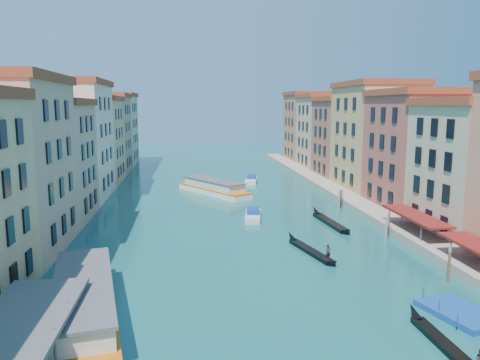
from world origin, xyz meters
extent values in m
cube|color=tan|center=(-26.00, 39.50, 9.50)|extent=(12.00, 17.00, 19.00)
cube|color=tan|center=(-26.00, 55.00, 8.25)|extent=(12.00, 14.00, 16.50)
cube|color=maroon|center=(-26.00, 55.00, 17.00)|extent=(12.80, 14.40, 1.00)
cube|color=beige|center=(-26.00, 71.00, 10.00)|extent=(12.00, 18.00, 20.00)
cube|color=maroon|center=(-26.00, 71.00, 20.50)|extent=(12.80, 18.40, 1.00)
cube|color=tan|center=(-26.00, 88.00, 8.75)|extent=(12.00, 16.00, 17.50)
cube|color=maroon|center=(-26.00, 88.00, 18.00)|extent=(12.80, 16.40, 1.00)
cube|color=tan|center=(-26.00, 103.50, 9.25)|extent=(12.00, 15.00, 18.50)
cube|color=maroon|center=(-26.00, 103.50, 19.00)|extent=(12.80, 15.40, 1.00)
cube|color=#C2AD8B|center=(-26.00, 119.50, 9.50)|extent=(12.00, 17.00, 19.00)
cube|color=maroon|center=(-26.00, 119.50, 19.50)|extent=(12.80, 17.40, 1.00)
cube|color=tan|center=(30.00, 39.00, 8.25)|extent=(12.00, 14.00, 16.50)
cube|color=#A94F41|center=(30.00, 54.00, 9.00)|extent=(12.00, 16.00, 18.00)
cube|color=maroon|center=(30.00, 54.00, 18.50)|extent=(12.80, 16.40, 1.00)
cube|color=tan|center=(30.00, 71.00, 10.00)|extent=(12.00, 18.00, 20.00)
cube|color=maroon|center=(30.00, 71.00, 20.50)|extent=(12.80, 18.40, 1.00)
cube|color=#A05745|center=(30.00, 87.50, 8.75)|extent=(12.00, 15.00, 17.50)
cube|color=maroon|center=(30.00, 87.50, 18.00)|extent=(12.80, 15.40, 1.00)
cube|color=tan|center=(30.00, 103.00, 9.25)|extent=(12.00, 16.00, 18.50)
cube|color=maroon|center=(30.00, 103.00, 19.00)|extent=(12.80, 16.40, 1.00)
cube|color=#B26B4C|center=(30.00, 119.50, 9.75)|extent=(12.00, 17.00, 19.50)
cube|color=maroon|center=(30.00, 119.50, 20.00)|extent=(12.80, 17.40, 1.00)
cube|color=#A29582|center=(22.00, 65.00, 0.50)|extent=(4.00, 140.00, 1.00)
cylinder|color=#555658|center=(20.80, 28.60, 1.50)|extent=(0.12, 0.12, 3.00)
cube|color=maroon|center=(22.20, 39.00, 3.00)|extent=(3.20, 12.60, 0.25)
cylinder|color=#555658|center=(20.80, 34.80, 1.50)|extent=(0.12, 0.12, 3.00)
cylinder|color=#555658|center=(20.80, 43.20, 1.50)|extent=(0.12, 0.12, 3.00)
cube|color=#555658|center=(-16.00, 12.00, 3.50)|extent=(5.40, 16.40, 0.30)
cylinder|color=#532F1C|center=(18.50, 25.00, 1.30)|extent=(0.24, 0.24, 3.20)
cylinder|color=#532F1C|center=(19.10, 26.00, 1.30)|extent=(0.24, 0.24, 3.20)
cylinder|color=#532F1C|center=(19.70, 27.00, 1.30)|extent=(0.24, 0.24, 3.20)
cylinder|color=#532F1C|center=(18.50, 39.00, 1.30)|extent=(0.24, 0.24, 3.20)
cylinder|color=#532F1C|center=(19.10, 40.00, 1.30)|extent=(0.24, 0.24, 3.20)
cylinder|color=#532F1C|center=(19.70, 41.00, 1.30)|extent=(0.24, 0.24, 3.20)
cylinder|color=#532F1C|center=(18.50, 57.00, 1.30)|extent=(0.24, 0.24, 3.20)
cylinder|color=#532F1C|center=(19.10, 58.00, 1.30)|extent=(0.24, 0.24, 3.20)
cylinder|color=#532F1C|center=(19.70, 59.00, 1.30)|extent=(0.24, 0.24, 3.20)
cube|color=silver|center=(-14.00, 20.90, 0.62)|extent=(8.55, 21.22, 1.24)
cube|color=silver|center=(-14.00, 20.90, 1.97)|extent=(7.25, 17.05, 1.66)
cube|color=#555658|center=(-14.00, 20.90, 2.95)|extent=(7.65, 17.62, 0.26)
cube|color=orange|center=(-14.00, 20.90, 1.19)|extent=(8.60, 21.22, 0.26)
cube|color=white|center=(-0.85, 72.52, 0.54)|extent=(13.12, 17.43, 1.08)
cube|color=silver|center=(-0.85, 72.52, 1.72)|extent=(10.80, 14.13, 1.45)
cube|color=#555658|center=(-0.85, 72.52, 2.57)|extent=(11.27, 14.66, 0.23)
cube|color=orange|center=(-0.85, 72.52, 1.04)|extent=(13.16, 17.45, 0.23)
cube|color=black|center=(7.91, 35.03, 0.22)|extent=(3.12, 8.86, 0.44)
cone|color=black|center=(6.76, 39.81, 0.59)|extent=(1.32, 2.13, 1.65)
cone|color=black|center=(9.06, 30.25, 0.49)|extent=(1.24, 1.80, 1.45)
imported|color=#27212B|center=(8.79, 31.40, 1.24)|extent=(0.70, 0.54, 1.70)
cube|color=black|center=(11.56, 13.25, 0.21)|extent=(1.05, 8.49, 0.42)
cone|color=black|center=(11.55, 17.97, 0.57)|extent=(0.85, 1.90, 1.58)
cube|color=black|center=(14.03, 47.40, 0.25)|extent=(2.19, 10.29, 0.51)
cone|color=black|center=(13.50, 53.06, 0.68)|extent=(1.23, 2.37, 1.91)
cone|color=black|center=(14.55, 41.75, 0.57)|extent=(1.19, 1.97, 1.68)
cube|color=silver|center=(3.73, 51.81, 0.39)|extent=(3.31, 7.18, 0.79)
cube|color=#123895|center=(3.81, 52.30, 1.09)|extent=(2.25, 3.22, 0.69)
cube|color=white|center=(8.04, 84.62, 0.42)|extent=(3.73, 7.69, 0.84)
cube|color=#123895|center=(8.14, 85.14, 1.16)|extent=(2.48, 3.47, 0.74)
cube|color=#144695|center=(15.50, 18.13, 0.25)|extent=(5.53, 6.91, 0.50)
camera|label=1|loc=(-5.85, -14.54, 16.44)|focal=35.00mm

